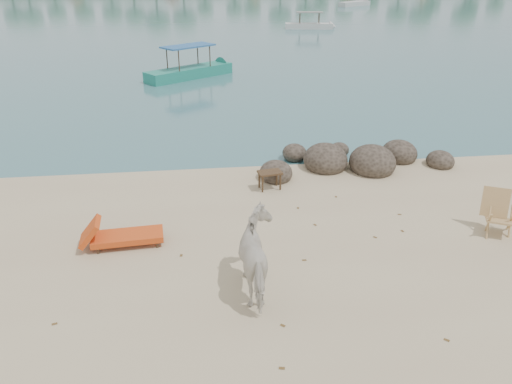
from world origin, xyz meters
TOP-DOWN VIEW (x-y plane):
  - boulders at (3.18, 5.60)m, footprint 6.33×2.81m
  - cow at (-0.60, -0.55)m, footprint 0.96×1.89m
  - side_table at (0.28, 4.23)m, footprint 0.72×0.53m
  - lounge_chair at (-3.43, 1.57)m, footprint 2.07×0.87m
  - deck_chair at (5.36, 0.99)m, footprint 0.94×0.97m
  - boat_near at (-1.99, 19.95)m, footprint 5.57×4.56m
  - boat_mid at (9.55, 40.86)m, footprint 5.25×1.96m
  - boat_far at (21.74, 65.72)m, footprint 6.02×4.65m
  - dead_leaves at (0.77, 0.46)m, footprint 8.67×6.29m

SIDE VIEW (x-z plane):
  - dead_leaves at x=0.77m, z-range 0.00..0.00m
  - boulders at x=3.18m, z-range -0.32..0.76m
  - side_table at x=0.28m, z-range 0.00..0.53m
  - lounge_chair at x=-3.43m, z-range 0.00..0.61m
  - boat_far at x=21.74m, z-range 0.00..0.73m
  - deck_chair at x=5.36m, z-range 0.00..1.05m
  - cow at x=-0.60m, z-range 0.00..1.55m
  - boat_mid at x=9.55m, z-range 0.00..2.51m
  - boat_near at x=-1.99m, z-range 0.00..2.89m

